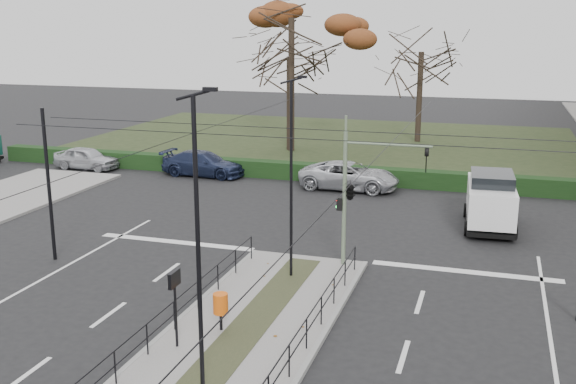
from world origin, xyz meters
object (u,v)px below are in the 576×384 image
(parked_car_first, at_px, (86,158))
(bare_tree_center, at_px, (421,59))
(traffic_light, at_px, (352,189))
(streetlamp_median_near, at_px, (199,248))
(litter_bin, at_px, (221,304))
(parked_car_third, at_px, (203,164))
(rust_tree, at_px, (291,18))
(info_panel, at_px, (174,288))
(streetlamp_median_far, at_px, (292,177))
(bare_tree_near, at_px, (290,64))
(white_van, at_px, (491,199))
(parked_car_fourth, at_px, (349,176))

(parked_car_first, distance_m, bare_tree_center, 26.00)
(traffic_light, xyz_separation_m, streetlamp_median_near, (-1.46, -10.30, 0.88))
(litter_bin, bearing_deg, parked_car_third, 115.59)
(streetlamp_median_near, distance_m, rust_tree, 34.32)
(info_panel, xyz_separation_m, streetlamp_median_far, (1.49, 6.27, 1.90))
(parked_car_third, bearing_deg, bare_tree_near, -12.38)
(white_van, distance_m, bare_tree_near, 22.03)
(bare_tree_center, distance_m, bare_tree_near, 10.76)
(parked_car_third, bearing_deg, white_van, -107.51)
(parked_car_third, height_order, white_van, white_van)
(streetlamp_median_near, height_order, parked_car_first, streetlamp_median_near)
(streetlamp_median_far, bearing_deg, traffic_light, 44.73)
(parked_car_third, bearing_deg, bare_tree_center, -32.18)
(white_van, bearing_deg, rust_tree, 132.53)
(rust_tree, bearing_deg, streetlamp_median_far, -72.96)
(white_van, bearing_deg, litter_bin, -118.22)
(parked_car_fourth, xyz_separation_m, rust_tree, (-6.53, 10.14, 8.75))
(parked_car_fourth, relative_size, rust_tree, 0.45)
(traffic_light, xyz_separation_m, info_panel, (-3.30, -8.06, -1.19))
(parked_car_fourth, distance_m, white_van, 9.40)
(litter_bin, height_order, info_panel, info_panel)
(parked_car_first, relative_size, bare_tree_near, 0.47)
(info_panel, relative_size, parked_car_fourth, 0.41)
(info_panel, bearing_deg, white_van, 61.61)
(parked_car_first, bearing_deg, parked_car_third, -84.18)
(parked_car_third, height_order, bare_tree_center, bare_tree_center)
(info_panel, height_order, parked_car_third, info_panel)
(traffic_light, distance_m, streetlamp_median_near, 10.44)
(info_panel, bearing_deg, parked_car_fourth, 88.54)
(info_panel, xyz_separation_m, parked_car_first, (-16.79, 20.91, -1.19))
(litter_bin, bearing_deg, bare_tree_center, 87.54)
(parked_car_first, distance_m, white_van, 25.66)
(parked_car_first, height_order, bare_tree_near, bare_tree_near)
(parked_car_fourth, bearing_deg, parked_car_first, 90.70)
(streetlamp_median_near, bearing_deg, bare_tree_near, 103.64)
(white_van, relative_size, bare_tree_near, 0.55)
(parked_car_first, bearing_deg, parked_car_fourth, -88.61)
(info_panel, xyz_separation_m, parked_car_third, (-8.79, 21.37, -1.16))
(parked_car_third, distance_m, bare_tree_near, 11.46)
(parked_car_third, bearing_deg, rust_tree, -14.22)
(rust_tree, bearing_deg, parked_car_third, -106.62)
(streetlamp_median_near, height_order, bare_tree_near, bare_tree_near)
(traffic_light, bearing_deg, litter_bin, -110.56)
(traffic_light, relative_size, bare_tree_near, 0.57)
(white_van, bearing_deg, info_panel, -118.39)
(parked_car_first, bearing_deg, bare_tree_near, -43.64)
(parked_car_first, distance_m, parked_car_fourth, 17.32)
(streetlamp_median_far, xyz_separation_m, bare_tree_near, (-7.73, 24.78, 2.54))
(streetlamp_median_far, distance_m, parked_car_third, 18.53)
(litter_bin, xyz_separation_m, bare_tree_near, (-7.03, 29.69, 5.39))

